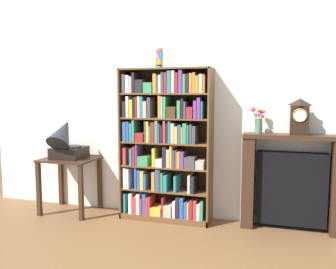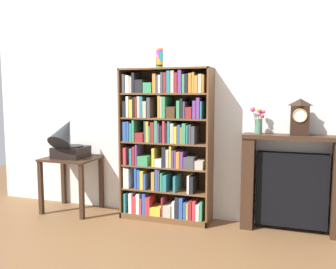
# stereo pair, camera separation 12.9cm
# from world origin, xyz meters

# --- Properties ---
(ground_plane) EXTENTS (7.69, 6.40, 0.02)m
(ground_plane) POSITION_xyz_m (0.00, 0.00, -0.01)
(ground_plane) COLOR brown
(wall_back) EXTENTS (4.69, 0.08, 2.60)m
(wall_back) POSITION_xyz_m (0.08, 0.31, 1.30)
(wall_back) COLOR silver
(wall_back) RESTS_ON ground
(bookshelf) EXTENTS (0.97, 0.30, 1.60)m
(bookshelf) POSITION_xyz_m (-0.01, 0.11, 0.79)
(bookshelf) COLOR brown
(bookshelf) RESTS_ON ground
(cup_stack) EXTENTS (0.08, 0.08, 0.20)m
(cup_stack) POSITION_xyz_m (-0.07, 0.11, 1.70)
(cup_stack) COLOR green
(cup_stack) RESTS_ON bookshelf
(side_table_left) EXTENTS (0.59, 0.49, 0.62)m
(side_table_left) POSITION_xyz_m (-1.11, 0.03, 0.48)
(side_table_left) COLOR #382316
(side_table_left) RESTS_ON ground
(gramophone) EXTENTS (0.34, 0.47, 0.51)m
(gramophone) POSITION_xyz_m (-1.11, -0.04, 0.83)
(gramophone) COLOR black
(gramophone) RESTS_ON side_table_left
(fireplace_mantel) EXTENTS (0.95, 0.23, 0.95)m
(fireplace_mantel) POSITION_xyz_m (1.27, 0.18, 0.47)
(fireplace_mantel) COLOR #382316
(fireplace_mantel) RESTS_ON ground
(mantel_clock) EXTENTS (0.17, 0.14, 0.35)m
(mantel_clock) POSITION_xyz_m (1.32, 0.16, 1.13)
(mantel_clock) COLOR black
(mantel_clock) RESTS_ON fireplace_mantel
(flower_vase) EXTENTS (0.14, 0.15, 0.27)m
(flower_vase) POSITION_xyz_m (0.94, 0.15, 1.08)
(flower_vase) COLOR #4C7A60
(flower_vase) RESTS_ON fireplace_mantel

